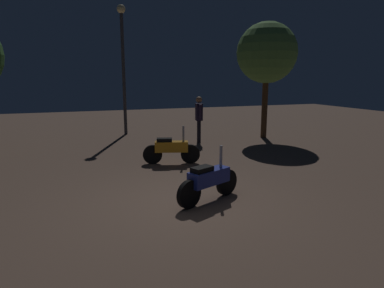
% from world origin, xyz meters
% --- Properties ---
extents(ground_plane, '(40.00, 40.00, 0.00)m').
position_xyz_m(ground_plane, '(0.00, 0.00, 0.00)').
color(ground_plane, brown).
extents(motorcycle_blue_foreground, '(1.56, 0.75, 1.11)m').
position_xyz_m(motorcycle_blue_foreground, '(0.59, -0.13, 0.44)').
color(motorcycle_blue_foreground, black).
rests_on(motorcycle_blue_foreground, ground_plane).
extents(motorcycle_orange_parked_left, '(1.62, 0.57, 1.11)m').
position_xyz_m(motorcycle_orange_parked_left, '(0.74, 3.03, 0.44)').
color(motorcycle_orange_parked_left, black).
rests_on(motorcycle_orange_parked_left, ground_plane).
extents(person_rider_beside, '(0.31, 0.67, 1.77)m').
position_xyz_m(person_rider_beside, '(2.68, 5.81, 1.07)').
color(person_rider_beside, black).
rests_on(person_rider_beside, ground_plane).
extents(streetlamp_near, '(0.36, 0.36, 5.45)m').
position_xyz_m(streetlamp_near, '(0.32, 8.70, 3.42)').
color(streetlamp_near, '#38383D').
rests_on(streetlamp_near, ground_plane).
extents(tree_center_bg, '(2.42, 2.42, 4.67)m').
position_xyz_m(tree_center_bg, '(5.63, 5.88, 3.43)').
color(tree_center_bg, '#4C331E').
rests_on(tree_center_bg, ground_plane).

